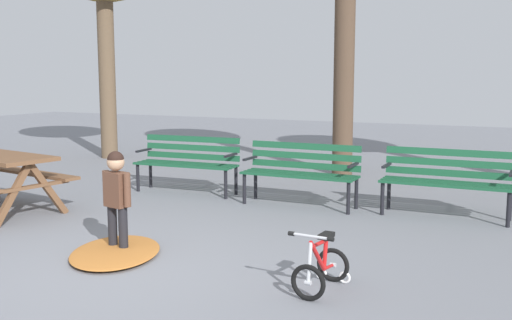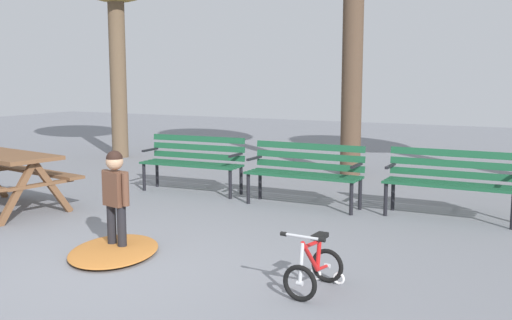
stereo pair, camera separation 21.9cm
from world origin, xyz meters
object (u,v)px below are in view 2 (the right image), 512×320
Objects in this scene: kids_bicycle at (314,268)px; picnic_table at (0,166)px; park_bench_left at (305,169)px; child_standing at (116,193)px; park_bench_far_left at (194,159)px; park_bench_right at (451,178)px.

picnic_table is at bearing 169.32° from kids_bicycle.
park_bench_left reaches higher than kids_bicycle.
picnic_table is 1.93× the size of child_standing.
park_bench_far_left reaches higher than kids_bicycle.
park_bench_left is (1.90, -0.14, 0.00)m from park_bench_far_left.
child_standing is (2.60, -0.76, 0.02)m from picnic_table.
park_bench_left is 1.00× the size of park_bench_right.
park_bench_left is at bearing 73.54° from child_standing.
child_standing is at bearing 176.21° from kids_bicycle.
park_bench_right is at bearing 80.62° from kids_bicycle.
park_bench_left is (3.46, 2.13, -0.08)m from picnic_table.
child_standing is 2.27m from kids_bicycle.
park_bench_far_left is at bearing 175.84° from park_bench_left.
park_bench_far_left is 1.01× the size of park_bench_right.
child_standing reaches higher than kids_bicycle.
kids_bicycle is at bearing -10.68° from picnic_table.
picnic_table is 4.06m from park_bench_left.
child_standing reaches higher than park_bench_far_left.
park_bench_right is (5.36, 2.30, -0.08)m from picnic_table.
park_bench_right is (1.90, 0.17, 0.00)m from park_bench_left.
kids_bicycle is at bearing -3.79° from child_standing.
park_bench_far_left is at bearing -179.56° from park_bench_right.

